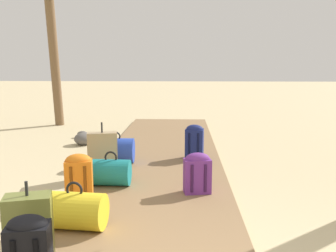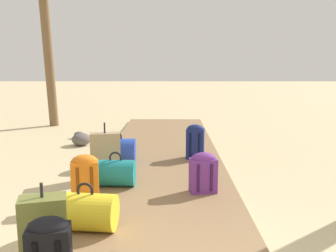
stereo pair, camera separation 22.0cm
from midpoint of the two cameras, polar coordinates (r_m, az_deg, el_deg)
ground_plane at (r=5.24m, az=-2.52°, el=-8.35°), size 60.00×60.00×0.00m
boardwalk at (r=6.06m, az=-2.10°, el=-5.46°), size 1.97×8.65×0.08m
duffel_bag_yellow at (r=3.59m, az=-14.57°, el=-12.96°), size 0.59×0.40×0.46m
backpack_purple at (r=4.42m, az=4.14°, el=-7.17°), size 0.34×0.24×0.50m
duffel_bag_blue at (r=5.78m, az=-9.11°, el=-3.89°), size 0.58×0.41×0.50m
backpack_orange at (r=4.33m, az=-14.39°, el=-7.62°), size 0.34×0.26×0.53m
suitcase_olive at (r=3.09m, az=-20.95°, el=-15.22°), size 0.39×0.29×0.66m
duffel_bag_teal at (r=4.73m, az=-9.55°, el=-7.29°), size 0.49×0.35×0.45m
suitcase_tan at (r=5.25m, az=-11.04°, el=-4.23°), size 0.45×0.26×0.73m
backpack_navy at (r=5.98m, az=3.27°, el=-2.33°), size 0.32×0.25×0.57m
rock_left_far at (r=8.29m, az=-14.55°, el=-1.37°), size 0.32×0.31×0.15m
rock_left_near at (r=7.55m, az=-14.30°, el=-2.05°), size 0.47×0.48×0.25m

